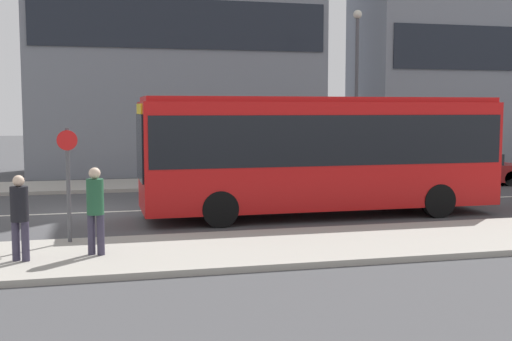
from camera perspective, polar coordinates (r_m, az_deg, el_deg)
ground_plane at (r=19.69m, az=-14.68°, el=-3.65°), size 120.00×120.00×0.00m
sidewalk_near at (r=13.53m, az=-14.93°, el=-7.48°), size 44.00×3.50×0.13m
sidewalk_far at (r=25.87m, az=-14.55°, el=-1.36°), size 44.00×3.50×0.13m
lane_centerline at (r=19.69m, az=-14.68°, el=-3.63°), size 41.80×0.16×0.01m
city_bus at (r=18.38m, az=5.72°, el=1.98°), size 10.17×2.50×3.39m
parked_car_0 at (r=27.42m, az=18.44°, el=0.06°), size 4.20×1.77×1.27m
pedestrian_near_stop at (r=13.15m, az=-20.27°, el=-3.52°), size 0.34×0.34×1.67m
pedestrian_down_pavement at (r=13.25m, az=-14.09°, el=-3.01°), size 0.34×0.34×1.77m
bus_stop_sign at (r=14.63m, az=-16.36°, el=-0.42°), size 0.44×0.12×2.52m
street_lamp at (r=26.55m, az=8.94°, el=8.17°), size 0.36×0.36×6.90m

